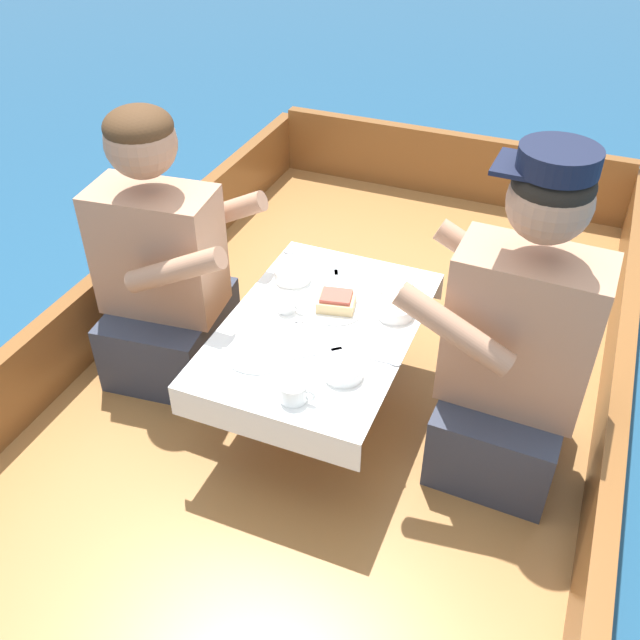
# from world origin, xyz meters

# --- Properties ---
(ground_plane) EXTENTS (60.00, 60.00, 0.00)m
(ground_plane) POSITION_xyz_m (0.00, 0.00, 0.00)
(ground_plane) COLOR navy
(boat_deck) EXTENTS (1.86, 3.50, 0.25)m
(boat_deck) POSITION_xyz_m (0.00, 0.00, 0.12)
(boat_deck) COLOR #9E6B38
(boat_deck) RESTS_ON ground_plane
(gunwale_port) EXTENTS (0.06, 3.50, 0.29)m
(gunwale_port) POSITION_xyz_m (-0.90, 0.00, 0.39)
(gunwale_port) COLOR brown
(gunwale_port) RESTS_ON boat_deck
(gunwale_starboard) EXTENTS (0.06, 3.50, 0.29)m
(gunwale_starboard) POSITION_xyz_m (0.90, 0.00, 0.39)
(gunwale_starboard) COLOR brown
(gunwale_starboard) RESTS_ON boat_deck
(bow_coaming) EXTENTS (1.74, 0.06, 0.33)m
(bow_coaming) POSITION_xyz_m (0.00, 1.72, 0.41)
(bow_coaming) COLOR brown
(bow_coaming) RESTS_ON boat_deck
(cockpit_table) EXTENTS (0.57, 0.84, 0.37)m
(cockpit_table) POSITION_xyz_m (0.00, 0.01, 0.57)
(cockpit_table) COLOR #B2B2B7
(cockpit_table) RESTS_ON boat_deck
(person_port) EXTENTS (0.55, 0.49, 0.96)m
(person_port) POSITION_xyz_m (-0.59, 0.04, 0.64)
(person_port) COLOR #333847
(person_port) RESTS_ON boat_deck
(person_starboard) EXTENTS (0.53, 0.45, 1.04)m
(person_starboard) POSITION_xyz_m (0.59, 0.04, 0.67)
(person_starboard) COLOR #333847
(person_starboard) RESTS_ON boat_deck
(plate_sandwich) EXTENTS (0.18, 0.18, 0.01)m
(plate_sandwich) POSITION_xyz_m (0.02, 0.10, 0.62)
(plate_sandwich) COLOR white
(plate_sandwich) RESTS_ON cockpit_table
(plate_bread) EXTENTS (0.21, 0.21, 0.01)m
(plate_bread) POSITION_xyz_m (-0.12, -0.18, 0.62)
(plate_bread) COLOR white
(plate_bread) RESTS_ON cockpit_table
(sandwich) EXTENTS (0.13, 0.12, 0.05)m
(sandwich) POSITION_xyz_m (0.02, 0.10, 0.64)
(sandwich) COLOR #E0BC7F
(sandwich) RESTS_ON plate_sandwich
(bowl_port_near) EXTENTS (0.12, 0.12, 0.04)m
(bowl_port_near) POSITION_xyz_m (0.15, 0.29, 0.63)
(bowl_port_near) COLOR white
(bowl_port_near) RESTS_ON cockpit_table
(bowl_starboard_near) EXTENTS (0.11, 0.11, 0.04)m
(bowl_starboard_near) POSITION_xyz_m (0.15, -0.18, 0.63)
(bowl_starboard_near) COLOR white
(bowl_starboard_near) RESTS_ON cockpit_table
(bowl_center_far) EXTENTS (0.12, 0.12, 0.04)m
(bowl_center_far) POSITION_xyz_m (-0.18, 0.21, 0.63)
(bowl_center_far) COLOR white
(bowl_center_far) RESTS_ON cockpit_table
(bowl_port_far) EXTENTS (0.12, 0.12, 0.04)m
(bowl_port_far) POSITION_xyz_m (0.20, 0.15, 0.63)
(bowl_port_far) COLOR white
(bowl_port_far) RESTS_ON cockpit_table
(coffee_cup_port) EXTENTS (0.09, 0.06, 0.05)m
(coffee_cup_port) POSITION_xyz_m (-0.13, 0.04, 0.64)
(coffee_cup_port) COLOR white
(coffee_cup_port) RESTS_ON cockpit_table
(coffee_cup_starboard) EXTENTS (0.10, 0.08, 0.05)m
(coffee_cup_starboard) POSITION_xyz_m (0.06, -0.32, 0.64)
(coffee_cup_starboard) COLOR white
(coffee_cup_starboard) RESTS_ON cockpit_table
(utensil_spoon_starboard) EXTENTS (0.12, 0.14, 0.01)m
(utensil_spoon_starboard) POSITION_xyz_m (-0.05, -0.03, 0.62)
(utensil_spoon_starboard) COLOR silver
(utensil_spoon_starboard) RESTS_ON cockpit_table
(utensil_spoon_port) EXTENTS (0.17, 0.03, 0.01)m
(utensil_spoon_port) POSITION_xyz_m (0.23, -0.08, 0.62)
(utensil_spoon_port) COLOR silver
(utensil_spoon_port) RESTS_ON cockpit_table
(utensil_fork_port) EXTENTS (0.08, 0.16, 0.00)m
(utensil_fork_port) POSITION_xyz_m (-0.04, 0.25, 0.61)
(utensil_fork_port) COLOR silver
(utensil_fork_port) RESTS_ON cockpit_table
(utensil_fork_starboard) EXTENTS (0.14, 0.12, 0.00)m
(utensil_fork_starboard) POSITION_xyz_m (0.05, -0.12, 0.61)
(utensil_fork_starboard) COLOR silver
(utensil_fork_starboard) RESTS_ON cockpit_table
(utensil_spoon_center) EXTENTS (0.13, 0.13, 0.01)m
(utensil_spoon_center) POSITION_xyz_m (-0.23, 0.32, 0.62)
(utensil_spoon_center) COLOR silver
(utensil_spoon_center) RESTS_ON cockpit_table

